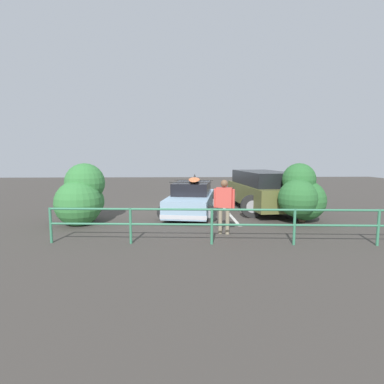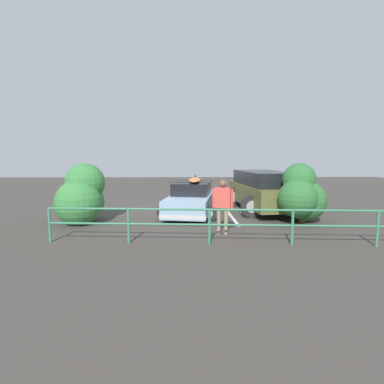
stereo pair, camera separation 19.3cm
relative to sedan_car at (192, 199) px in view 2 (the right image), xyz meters
name	(u,v)px [view 2 (the right image)]	position (x,y,z in m)	size (l,w,h in m)	color
ground_plane	(187,212)	(0.21, -0.38, -0.61)	(44.00, 44.00, 0.02)	#423D38
parking_stripe	(229,213)	(-1.51, 0.04, -0.60)	(4.57, 0.12, 0.00)	silver
sedan_car	(192,199)	(0.00, 0.00, 0.00)	(2.58, 4.51, 1.54)	#8CADC6
suv_car	(263,190)	(-3.03, -0.63, 0.28)	(2.92, 4.97, 1.67)	brown
person_bystander	(223,202)	(-0.83, 3.27, 0.37)	(0.60, 0.31, 1.61)	gray
railing_fence	(251,220)	(-1.42, 4.39, 0.05)	(10.67, 0.80, 0.95)	#387F5B
bush_near_left	(81,197)	(3.85, 1.61, 0.29)	(1.57, 1.98, 2.11)	brown
bush_near_right	(301,195)	(-3.70, 1.82, 0.37)	(1.77, 1.71, 2.06)	brown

